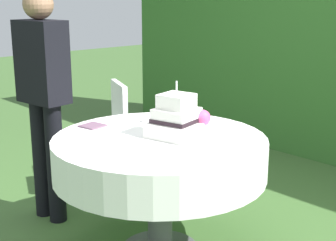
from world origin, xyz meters
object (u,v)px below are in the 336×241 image
(cake_table, at_px, (160,157))
(serving_plate_left, at_px, (150,120))
(standing_person, at_px, (44,91))
(serving_plate_far, at_px, (229,136))
(napkin_stack, at_px, (93,126))
(wedding_cake, at_px, (178,120))
(garden_chair, at_px, (108,127))
(serving_plate_near, at_px, (201,125))

(cake_table, xyz_separation_m, serving_plate_left, (-0.33, 0.21, 0.13))
(cake_table, height_order, serving_plate_left, serving_plate_left)
(serving_plate_left, height_order, standing_person, standing_person)
(serving_plate_far, relative_size, napkin_stack, 1.01)
(wedding_cake, height_order, serving_plate_far, wedding_cake)
(napkin_stack, bearing_deg, wedding_cake, 24.54)
(cake_table, xyz_separation_m, garden_chair, (-1.01, 0.35, -0.08))
(serving_plate_near, relative_size, standing_person, 0.07)
(serving_plate_far, distance_m, napkin_stack, 0.87)
(cake_table, distance_m, serving_plate_left, 0.41)
(wedding_cake, relative_size, serving_plate_near, 3.28)
(garden_chair, bearing_deg, serving_plate_far, -2.18)
(wedding_cake, distance_m, serving_plate_near, 0.31)
(serving_plate_far, bearing_deg, serving_plate_near, 167.05)
(napkin_stack, bearing_deg, serving_plate_near, 48.94)
(standing_person, bearing_deg, serving_plate_near, 35.29)
(serving_plate_far, relative_size, serving_plate_left, 1.06)
(napkin_stack, bearing_deg, garden_chair, 136.77)
(napkin_stack, relative_size, garden_chair, 0.15)
(serving_plate_near, distance_m, serving_plate_far, 0.30)
(serving_plate_near, xyz_separation_m, standing_person, (-0.88, -0.62, 0.18))
(wedding_cake, bearing_deg, napkin_stack, -155.46)
(wedding_cake, xyz_separation_m, garden_chair, (-1.07, 0.26, -0.31))
(serving_plate_near, xyz_separation_m, serving_plate_far, (0.29, -0.07, 0.00))
(wedding_cake, relative_size, standing_person, 0.22)
(serving_plate_near, height_order, standing_person, standing_person)
(cake_table, height_order, standing_person, standing_person)
(napkin_stack, xyz_separation_m, standing_person, (-0.42, -0.10, 0.18))
(garden_chair, bearing_deg, serving_plate_near, 1.03)
(garden_chair, xyz_separation_m, standing_person, (0.11, -0.60, 0.39))
(napkin_stack, bearing_deg, serving_plate_far, 31.46)
(cake_table, height_order, wedding_cake, wedding_cake)
(standing_person, bearing_deg, serving_plate_far, 25.40)
(garden_chair, bearing_deg, cake_table, -19.34)
(wedding_cake, height_order, serving_plate_near, wedding_cake)
(serving_plate_near, bearing_deg, cake_table, -87.24)
(serving_plate_near, bearing_deg, standing_person, -144.71)
(wedding_cake, relative_size, serving_plate_far, 2.58)
(serving_plate_far, distance_m, serving_plate_left, 0.61)
(standing_person, bearing_deg, napkin_stack, 13.13)
(cake_table, distance_m, serving_plate_near, 0.39)
(wedding_cake, xyz_separation_m, napkin_stack, (-0.53, -0.24, -0.10))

